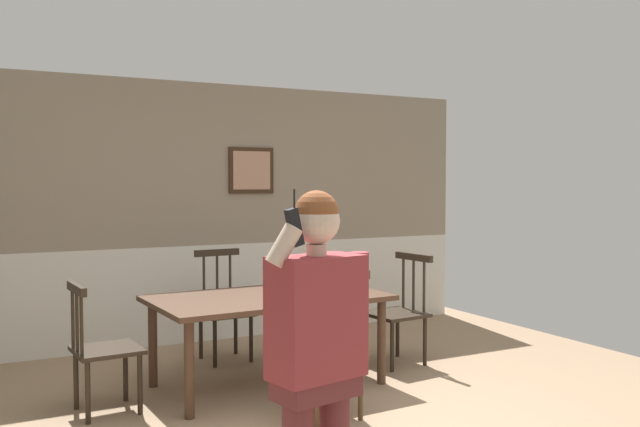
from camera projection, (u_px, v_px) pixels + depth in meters
name	position (u px, v px, depth m)	size (l,w,h in m)	color
room_back_partition	(199.00, 217.00, 6.92)	(6.17, 0.17, 2.62)	gray
dining_table	(268.00, 305.00, 5.40)	(1.86, 1.13, 0.72)	#4C3323
chair_near_window	(102.00, 348.00, 4.76)	(0.47, 0.47, 0.92)	#2D2319
chair_by_doorway	(224.00, 309.00, 6.20)	(0.45, 0.45, 0.99)	#2D2319
chair_at_table_head	(399.00, 311.00, 6.07)	(0.51, 0.51, 0.97)	#2D2319
chair_opposite_corner	(328.00, 350.00, 4.62)	(0.49, 0.49, 1.03)	#513823
person_figure	(318.00, 345.00, 3.00)	(0.56, 0.30, 1.59)	brown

